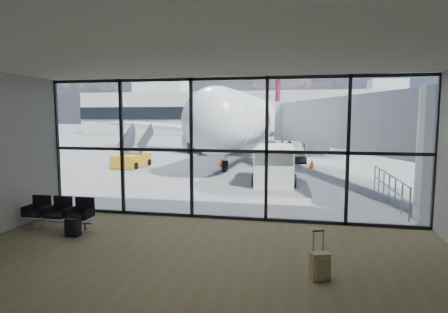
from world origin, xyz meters
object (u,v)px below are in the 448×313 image
(seating_row, at_px, (60,211))
(airliner, at_px, (261,120))
(mobile_stairs, at_px, (132,158))
(backpack, at_px, (73,227))
(service_van, at_px, (275,164))
(belt_loader, at_px, (201,146))
(suitcase, at_px, (320,266))

(seating_row, bearing_deg, airliner, 83.02)
(airliner, relative_size, mobile_stairs, 11.47)
(backpack, xyz_separation_m, airliner, (2.47, 27.27, 2.71))
(service_van, bearing_deg, airliner, 95.91)
(backpack, xyz_separation_m, belt_loader, (-2.73, 24.37, 0.35))
(backpack, height_order, suitcase, suitcase)
(seating_row, distance_m, service_van, 10.67)
(seating_row, bearing_deg, mobile_stairs, 106.40)
(backpack, distance_m, suitcase, 6.66)
(airliner, height_order, belt_loader, airliner)
(mobile_stairs, bearing_deg, seating_row, -71.33)
(airliner, bearing_deg, backpack, -92.51)
(seating_row, relative_size, airliner, 0.06)
(service_van, bearing_deg, seating_row, -124.38)
(service_van, bearing_deg, suitcase, -83.96)
(airliner, relative_size, belt_loader, 9.26)
(suitcase, distance_m, mobile_stairs, 19.09)
(airliner, bearing_deg, suitcase, -79.42)
(backpack, relative_size, suitcase, 0.55)
(seating_row, relative_size, suitcase, 2.09)
(seating_row, xyz_separation_m, belt_loader, (-1.92, 23.72, 0.10))
(suitcase, xyz_separation_m, belt_loader, (-9.20, 25.92, 0.32))
(seating_row, height_order, service_van, service_van)
(backpack, relative_size, belt_loader, 0.13)
(backpack, height_order, mobile_stairs, mobile_stairs)
(suitcase, distance_m, service_van, 11.33)
(suitcase, distance_m, airliner, 29.22)
(seating_row, distance_m, backpack, 1.07)
(service_van, xyz_separation_m, mobile_stairs, (-9.61, 4.28, -0.39))
(service_van, height_order, mobile_stairs, mobile_stairs)
(service_van, relative_size, belt_loader, 1.03)
(seating_row, relative_size, belt_loader, 0.51)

